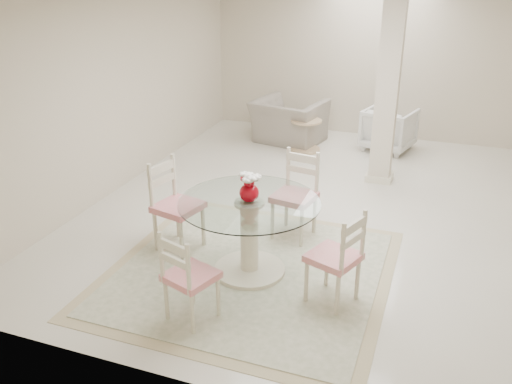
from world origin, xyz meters
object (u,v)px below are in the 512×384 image
(dining_chair_east, at_px, (340,252))
(armchair_white, at_px, (389,129))
(dining_chair_north, at_px, (297,189))
(dining_chair_south, at_px, (185,272))
(side_table, at_px, (306,137))
(dining_chair_west, at_px, (173,199))
(column, at_px, (388,91))
(recliner_taupe, at_px, (289,121))
(red_vase, at_px, (249,187))
(dining_table, at_px, (249,237))

(dining_chair_east, relative_size, armchair_white, 1.34)
(dining_chair_north, relative_size, armchair_white, 1.42)
(dining_chair_east, distance_m, dining_chair_north, 1.46)
(dining_chair_south, height_order, side_table, dining_chair_south)
(dining_chair_east, distance_m, dining_chair_south, 1.44)
(dining_chair_north, height_order, dining_chair_west, dining_chair_west)
(dining_chair_east, distance_m, dining_chair_west, 2.04)
(column, relative_size, recliner_taupe, 2.31)
(dining_chair_west, height_order, recliner_taupe, dining_chair_west)
(column, distance_m, recliner_taupe, 2.42)
(red_vase, xyz_separation_m, dining_chair_west, (-1.00, 0.23, -0.38))
(column, height_order, armchair_white, column)
(dining_chair_north, height_order, armchair_white, dining_chair_north)
(recliner_taupe, distance_m, armchair_white, 1.75)
(red_vase, relative_size, dining_chair_south, 0.30)
(dining_chair_south, bearing_deg, dining_chair_west, -39.00)
(dining_chair_west, height_order, dining_chair_south, dining_chair_west)
(dining_chair_east, bearing_deg, side_table, -140.13)
(dining_table, bearing_deg, recliner_taupe, 101.56)
(column, relative_size, dining_table, 1.88)
(red_vase, bearing_deg, dining_chair_east, -13.22)
(recliner_taupe, bearing_deg, dining_chair_north, 119.58)
(dining_chair_west, relative_size, side_table, 2.12)
(red_vase, height_order, dining_chair_north, dining_chair_north)
(column, height_order, side_table, column)
(column, relative_size, dining_chair_north, 2.37)
(dining_chair_west, bearing_deg, recliner_taupe, 11.93)
(column, height_order, dining_chair_north, column)
(dining_chair_north, height_order, side_table, dining_chair_north)
(column, bearing_deg, dining_chair_east, -88.68)
(dining_chair_north, xyz_separation_m, dining_chair_west, (-1.22, -0.77, 0.01))
(red_vase, relative_size, armchair_white, 0.38)
(dining_chair_south, bearing_deg, dining_chair_east, -129.62)
(recliner_taupe, xyz_separation_m, side_table, (0.42, -0.37, -0.13))
(red_vase, xyz_separation_m, dining_chair_north, (0.22, 1.00, -0.39))
(dining_table, height_order, armchair_white, dining_table)
(dining_table, relative_size, armchair_white, 1.79)
(dining_table, height_order, red_vase, red_vase)
(dining_chair_east, xyz_separation_m, armchair_white, (-0.15, 4.80, -0.20))
(dining_table, bearing_deg, dining_chair_south, -103.14)
(dining_chair_north, distance_m, dining_chair_west, 1.44)
(red_vase, relative_size, dining_chair_north, 0.27)
(dining_table, distance_m, dining_chair_east, 1.03)
(dining_chair_east, relative_size, dining_chair_west, 0.93)
(side_table, bearing_deg, red_vase, -83.15)
(red_vase, height_order, side_table, red_vase)
(dining_chair_north, relative_size, side_table, 2.08)
(red_vase, bearing_deg, dining_chair_west, 167.11)
(dining_chair_north, height_order, dining_chair_south, dining_chair_north)
(side_table, bearing_deg, dining_chair_south, -87.17)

